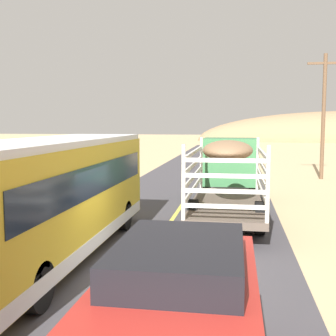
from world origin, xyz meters
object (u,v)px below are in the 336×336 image
bus (53,195)px  boulder_near_shoulder (92,155)px  car_far (222,147)px  livestock_truck (229,166)px  power_pole_mid (324,113)px

bus → boulder_near_shoulder: bearing=107.1°
bus → car_far: (3.35, 34.22, -0.66)m
bus → livestock_truck: bearing=60.0°
power_pole_mid → boulder_near_shoulder: power_pole_mid is taller
bus → power_pole_mid: power_pole_mid is taller
boulder_near_shoulder → car_far: bearing=16.6°
bus → boulder_near_shoulder: 31.85m
livestock_truck → power_pole_mid: size_ratio=1.21×
livestock_truck → car_far: (-1.18, 26.36, -0.70)m
car_far → boulder_near_shoulder: car_far is taller
livestock_truck → car_far: livestock_truck is taller
car_far → power_pole_mid: (6.95, -15.89, 3.21)m
livestock_truck → bus: bearing=-120.0°
power_pole_mid → boulder_near_shoulder: (-19.67, 12.09, -3.90)m
bus → car_far: size_ratio=2.16×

